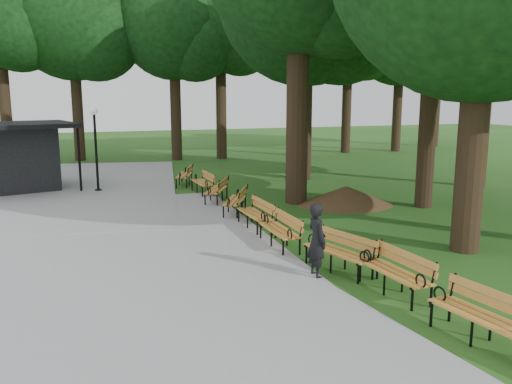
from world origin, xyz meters
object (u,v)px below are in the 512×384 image
object	(u,v)px
person	(317,241)
bench_4	(279,230)
bench_1	(482,317)
lawn_tree_5	(493,5)
bench_2	(394,272)
bench_7	(216,190)
dirt_mound	(346,195)
bench_8	(202,183)
kiosk	(9,157)
lamp_post	(95,132)
bench_5	(255,214)
bench_6	(235,201)
bench_9	(184,175)
bench_3	(338,252)

from	to	relation	value
person	bench_4	distance (m)	2.41
bench_1	lawn_tree_5	xyz separation A→B (m)	(10.64, 11.58, 7.06)
bench_1	bench_4	bearing A→B (deg)	-179.17
bench_2	bench_7	world-z (taller)	same
dirt_mound	bench_8	size ratio (longest dim) A/B	1.53
bench_1	lawn_tree_5	distance (m)	17.23
bench_1	bench_2	world-z (taller)	same
kiosk	bench_7	bearing A→B (deg)	-48.39
lawn_tree_5	kiosk	bearing A→B (deg)	163.19
lamp_post	bench_5	bearing A→B (deg)	-62.99
bench_4	bench_6	size ratio (longest dim) A/B	1.00
bench_4	bench_7	size ratio (longest dim) A/B	1.00
person	bench_1	xyz separation A→B (m)	(1.08, -3.65, -0.37)
kiosk	dirt_mound	size ratio (longest dim) A/B	1.53
dirt_mound	lawn_tree_5	bearing A→B (deg)	11.32
person	bench_8	world-z (taller)	person
bench_4	bench_6	world-z (taller)	same
bench_6	bench_4	bearing A→B (deg)	26.72
bench_4	bench_9	xyz separation A→B (m)	(-0.34, 10.15, 0.00)
kiosk	bench_3	distance (m)	15.64
kiosk	bench_3	xyz separation A→B (m)	(7.87, -13.49, -0.96)
bench_6	bench_8	xyz separation A→B (m)	(-0.15, 3.86, 0.00)
kiosk	bench_3	world-z (taller)	kiosk
lamp_post	kiosk	bearing A→B (deg)	156.81
bench_1	person	bearing A→B (deg)	-171.78
dirt_mound	lawn_tree_5	size ratio (longest dim) A/B	0.28
bench_6	bench_7	size ratio (longest dim) A/B	1.00
bench_3	bench_9	world-z (taller)	same
kiosk	lawn_tree_5	size ratio (longest dim) A/B	0.43
person	lawn_tree_5	world-z (taller)	lawn_tree_5
bench_8	lamp_post	bearing A→B (deg)	-116.82
person	bench_8	distance (m)	10.33
bench_5	bench_8	distance (m)	5.97
kiosk	bench_9	world-z (taller)	kiosk
kiosk	bench_1	world-z (taller)	kiosk
bench_7	lawn_tree_5	world-z (taller)	lawn_tree_5
bench_8	bench_9	world-z (taller)	same
kiosk	bench_7	world-z (taller)	kiosk
bench_4	bench_6	distance (m)	4.08
kiosk	bench_7	xyz separation A→B (m)	(7.38, -5.10, -0.96)
kiosk	bench_4	size ratio (longest dim) A/B	2.35
bench_9	kiosk	bearing A→B (deg)	-79.00
bench_9	bench_8	bearing A→B (deg)	27.12
dirt_mound	bench_1	bearing A→B (deg)	-108.04
bench_5	bench_6	distance (m)	2.11
dirt_mound	bench_8	world-z (taller)	bench_8
lamp_post	bench_4	bearing A→B (deg)	-67.98
bench_4	bench_5	distance (m)	1.98
kiosk	bench_8	world-z (taller)	kiosk
bench_4	bench_5	xyz separation A→B (m)	(0.03, 1.98, 0.00)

